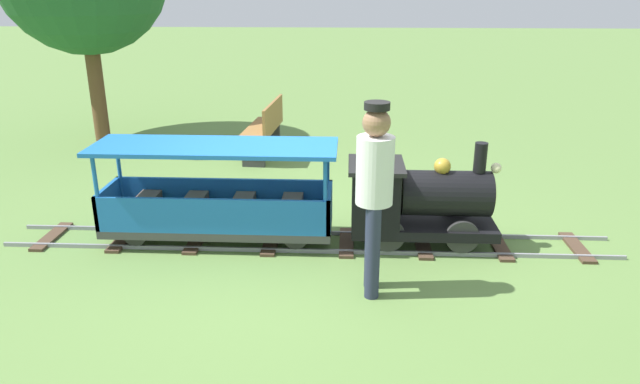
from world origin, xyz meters
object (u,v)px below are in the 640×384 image
(park_bench, at_px, (265,129))
(passenger_car, at_px, (218,202))
(locomotive, at_px, (416,200))
(conductor_person, at_px, (374,185))

(park_bench, bearing_deg, passenger_car, -0.62)
(locomotive, relative_size, park_bench, 1.09)
(locomotive, distance_m, passenger_car, 1.95)
(locomotive, xyz_separation_m, conductor_person, (0.93, -0.45, 0.47))
(locomotive, bearing_deg, passenger_car, -90.00)
(passenger_car, distance_m, park_bench, 3.11)
(conductor_person, bearing_deg, passenger_car, -122.04)
(locomotive, bearing_deg, conductor_person, -25.87)
(locomotive, relative_size, passenger_car, 0.61)
(passenger_car, xyz_separation_m, park_bench, (-3.11, 0.03, -0.01))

